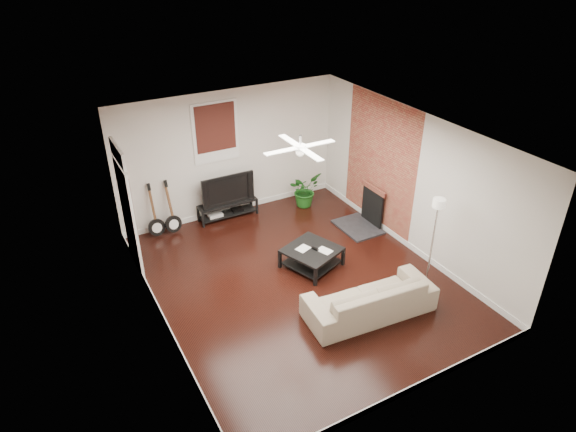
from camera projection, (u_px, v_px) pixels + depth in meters
room at (299, 213)px, 8.54m from camera, size 5.01×6.01×2.81m
brick_accent at (380, 164)px, 10.35m from camera, size 0.02×2.20×2.80m
fireplace at (365, 207)px, 10.69m from camera, size 0.80×1.10×0.92m
window_back at (216, 132)px, 10.41m from camera, size 1.00×0.06×1.30m
door_left at (128, 208)px, 9.03m from camera, size 0.08×1.00×2.50m
tv_stand at (228, 210)px, 11.17m from camera, size 1.32×0.35×0.37m
tv at (226, 188)px, 10.92m from camera, size 1.19×0.16×0.68m
coffee_table at (312, 258)px, 9.52m from camera, size 1.17×1.17×0.38m
sofa at (370, 298)px, 8.28m from camera, size 2.24×1.03×0.64m
floor_lamp at (432, 244)px, 8.64m from camera, size 0.32×0.32×1.78m
potted_plant at (304, 190)px, 11.57m from camera, size 0.90×0.85×0.79m
guitar_left at (154, 212)px, 10.27m from camera, size 0.37×0.28×1.16m
guitar_right at (171, 208)px, 10.40m from camera, size 0.40×0.31×1.16m
ceiling_fan at (300, 147)px, 7.95m from camera, size 1.24×1.24×0.32m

